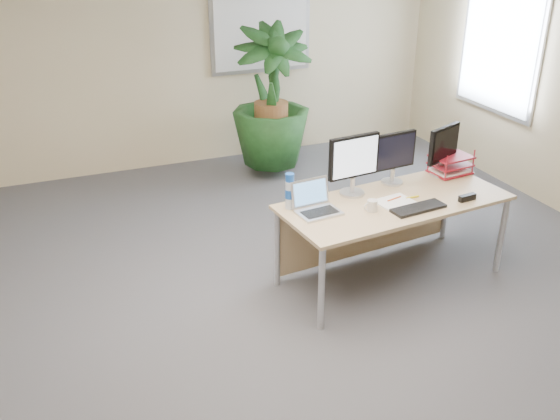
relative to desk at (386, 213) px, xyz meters
name	(u,v)px	position (x,y,z in m)	size (l,w,h in m)	color
floor	(298,345)	(-1.10, -0.68, -0.58)	(8.00, 8.00, 0.00)	#45454A
back_wall	(165,57)	(-1.10, 3.32, 0.77)	(7.00, 0.04, 2.70)	beige
whiteboard	(261,34)	(0.10, 3.28, 0.97)	(1.30, 0.04, 0.95)	#ABABB0
window	(500,44)	(2.37, 1.62, 0.97)	(0.04, 1.30, 1.55)	#ABABB0
desk	(386,213)	(0.00, 0.00, 0.00)	(2.00, 1.00, 0.74)	tan
floor_plant	(271,115)	(-0.07, 2.52, 0.17)	(0.84, 0.84, 1.50)	#143814
monitor_left	(354,161)	(-0.26, 0.14, 0.45)	(0.47, 0.21, 0.52)	silver
monitor_right	(394,155)	(0.18, 0.22, 0.42)	(0.42, 0.19, 0.46)	silver
monitor_dark	(444,147)	(0.68, 0.22, 0.42)	(0.40, 0.19, 0.46)	silver
laptop	(315,204)	(-0.69, -0.04, 0.22)	(0.36, 0.32, 0.24)	silver
keyboard	(418,208)	(0.09, -0.33, 0.17)	(0.46, 0.15, 0.03)	black
coffee_mug	(372,206)	(-0.27, -0.21, 0.20)	(0.12, 0.08, 0.09)	silver
spiral_notebook	(394,202)	(-0.02, -0.14, 0.16)	(0.30, 0.22, 0.01)	white
orange_pen	(394,199)	(0.00, -0.11, 0.17)	(0.01, 0.01, 0.15)	#F0561A
yellow_highlighter	(412,197)	(0.17, -0.12, 0.16)	(0.02, 0.02, 0.13)	yellow
water_bottle	(290,192)	(-0.85, 0.08, 0.30)	(0.08, 0.08, 0.30)	silver
letter_tray	(450,166)	(0.79, 0.22, 0.23)	(0.37, 0.30, 0.16)	maroon
stapler	(467,198)	(0.56, -0.33, 0.18)	(0.16, 0.04, 0.05)	black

